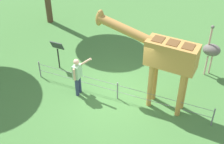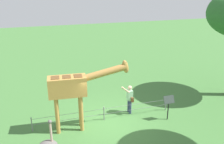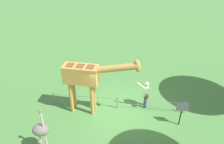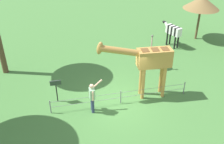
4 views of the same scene
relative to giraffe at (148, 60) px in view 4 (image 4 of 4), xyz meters
The scene contains 8 objects.
ground_plane 2.60m from the giraffe, ahead, with size 60.00×60.00×0.00m, color #427538.
giraffe is the anchor object (origin of this frame).
visitor 3.26m from the giraffe, 12.39° to the left, with size 0.66×0.58×1.67m.
zebra 6.78m from the giraffe, 125.83° to the right, with size 0.89×1.80×1.66m.
ostrich 3.18m from the giraffe, 117.23° to the right, with size 0.70×0.56×2.25m.
shade_hut_far 8.95m from the giraffe, 135.48° to the right, with size 2.63×2.63×3.30m.
info_sign 4.77m from the giraffe, ahead, with size 0.56×0.21×1.32m.
wire_fence 2.29m from the giraffe, 12.93° to the left, with size 7.05×0.05×0.75m.
Camera 4 is at (2.89, 10.43, 8.24)m, focal length 41.95 mm.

